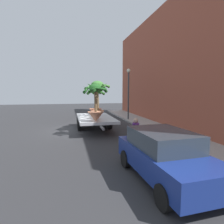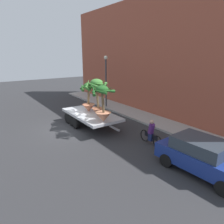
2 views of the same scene
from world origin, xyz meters
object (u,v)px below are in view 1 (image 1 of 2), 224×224
potted_palm_front (95,102)px  parked_car (165,155)px  potted_palm_rear (96,103)px  street_lamp (128,87)px  potted_palm_middle (98,97)px  flatbed_trailer (95,119)px  cyclist (135,135)px

potted_palm_front → parked_car: size_ratio=0.52×
potted_palm_rear → parked_car: size_ratio=0.56×
parked_car → street_lamp: bearing=167.4°
potted_palm_rear → potted_palm_middle: potted_palm_middle is taller
flatbed_trailer → potted_palm_middle: 1.99m
street_lamp → potted_palm_front: bearing=-48.0°
flatbed_trailer → potted_palm_front: bearing=156.3°
flatbed_trailer → cyclist: size_ratio=3.26×
cyclist → potted_palm_middle: bearing=-161.5°
parked_car → potted_palm_middle: bearing=-172.1°
flatbed_trailer → street_lamp: 5.71m
cyclist → parked_car: bearing=-4.7°
potted_palm_front → cyclist: 5.54m
potted_palm_rear → parked_car: (6.15, 1.34, -1.29)m
flatbed_trailer → parked_car: parked_car is taller
potted_palm_rear → cyclist: size_ratio=1.26×
potted_palm_rear → potted_palm_front: 2.54m
potted_palm_front → potted_palm_middle: bearing=-1.2°
parked_car → flatbed_trailer: bearing=-172.6°
flatbed_trailer → potted_palm_rear: 2.68m
cyclist → street_lamp: (-8.50, 2.38, 2.56)m
potted_palm_middle → street_lamp: bearing=141.0°
potted_palm_rear → potted_palm_front: size_ratio=1.07×
flatbed_trailer → parked_car: 8.52m
potted_palm_middle → street_lamp: street_lamp is taller
parked_car → street_lamp: (-11.96, 2.66, 2.40)m
potted_palm_middle → flatbed_trailer: bearing=-176.3°
flatbed_trailer → parked_car: (8.45, 1.10, 0.07)m
potted_palm_rear → street_lamp: size_ratio=0.48×
potted_palm_middle → street_lamp: size_ratio=0.53×
flatbed_trailer → parked_car: size_ratio=1.44×
potted_palm_front → parked_car: (8.67, 1.00, -1.24)m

